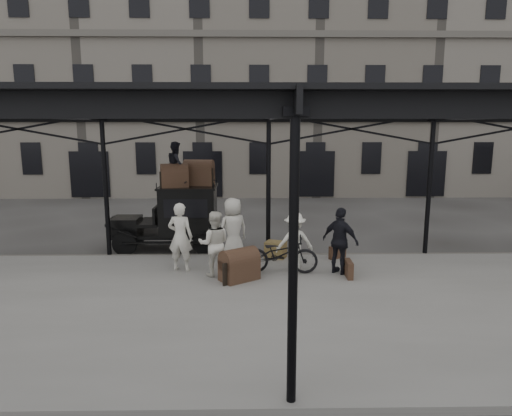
% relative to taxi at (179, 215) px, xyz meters
% --- Properties ---
extents(ground, '(120.00, 120.00, 0.00)m').
position_rel_taxi_xyz_m(ground, '(2.94, -3.09, -1.20)').
color(ground, '#383533').
rests_on(ground, ground).
extents(platform, '(28.00, 8.00, 0.15)m').
position_rel_taxi_xyz_m(platform, '(2.94, -5.09, -1.13)').
color(platform, slate).
rests_on(platform, ground).
extents(canopy, '(22.50, 9.00, 4.74)m').
position_rel_taxi_xyz_m(canopy, '(2.94, -4.81, 3.39)').
color(canopy, black).
rests_on(canopy, ground).
extents(building_frontage, '(64.00, 8.00, 14.00)m').
position_rel_taxi_xyz_m(building_frontage, '(2.94, 14.91, 5.80)').
color(building_frontage, slate).
rests_on(building_frontage, ground).
extents(taxi, '(3.65, 1.55, 2.18)m').
position_rel_taxi_xyz_m(taxi, '(0.00, 0.00, 0.00)').
color(taxi, black).
rests_on(taxi, ground).
extents(porter_left, '(0.78, 0.59, 1.92)m').
position_rel_taxi_xyz_m(porter_left, '(0.42, -2.69, -0.09)').
color(porter_left, beige).
rests_on(porter_left, platform).
extents(porter_midleft, '(0.89, 0.70, 1.77)m').
position_rel_taxi_xyz_m(porter_midleft, '(1.40, -3.15, -0.17)').
color(porter_midleft, silver).
rests_on(porter_midleft, platform).
extents(porter_centre, '(1.12, 0.99, 1.92)m').
position_rel_taxi_xyz_m(porter_centre, '(1.86, -1.86, -0.09)').
color(porter_centre, beige).
rests_on(porter_centre, platform).
extents(porter_official, '(1.10, 1.04, 1.83)m').
position_rel_taxi_xyz_m(porter_official, '(4.82, -3.05, -0.14)').
color(porter_official, black).
rests_on(porter_official, platform).
extents(porter_right, '(1.12, 0.74, 1.63)m').
position_rel_taxi_xyz_m(porter_right, '(3.61, -2.70, -0.24)').
color(porter_right, silver).
rests_on(porter_right, platform).
extents(bicycle, '(2.09, 0.85, 1.08)m').
position_rel_taxi_xyz_m(bicycle, '(3.19, -2.98, -0.51)').
color(bicycle, black).
rests_on(bicycle, platform).
extents(porter_roof, '(0.65, 0.78, 1.46)m').
position_rel_taxi_xyz_m(porter_roof, '(-0.03, -0.10, 1.71)').
color(porter_roof, black).
rests_on(porter_roof, taxi).
extents(steamer_trunk_roof_near, '(0.97, 0.72, 0.64)m').
position_rel_taxi_xyz_m(steamer_trunk_roof_near, '(-0.08, -0.25, 1.29)').
color(steamer_trunk_roof_near, '#4C3223').
rests_on(steamer_trunk_roof_near, taxi).
extents(steamer_trunk_roof_far, '(1.04, 0.71, 0.71)m').
position_rel_taxi_xyz_m(steamer_trunk_roof_far, '(0.67, 0.20, 1.33)').
color(steamer_trunk_roof_far, '#4C3223').
rests_on(steamer_trunk_roof_far, taxi).
extents(steamer_trunk_platform, '(1.13, 1.04, 0.71)m').
position_rel_taxi_xyz_m(steamer_trunk_platform, '(2.07, -3.53, -0.70)').
color(steamer_trunk_platform, '#4C3223').
rests_on(steamer_trunk_platform, platform).
extents(wicker_hamper, '(0.73, 0.64, 0.50)m').
position_rel_taxi_xyz_m(wicker_hamper, '(3.15, -1.50, -0.80)').
color(wicker_hamper, olive).
rests_on(wicker_hamper, platform).
extents(suitcase_upright, '(0.17, 0.60, 0.45)m').
position_rel_taxi_xyz_m(suitcase_upright, '(5.00, -3.36, -0.83)').
color(suitcase_upright, '#4C3223').
rests_on(suitcase_upright, platform).
extents(suitcase_flat, '(0.58, 0.45, 0.40)m').
position_rel_taxi_xyz_m(suitcase_flat, '(5.04, -1.61, -0.85)').
color(suitcase_flat, '#4C3223').
rests_on(suitcase_flat, platform).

